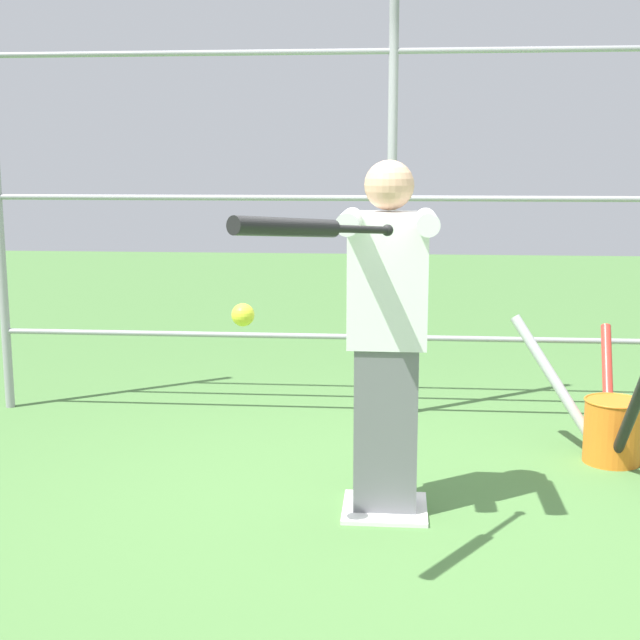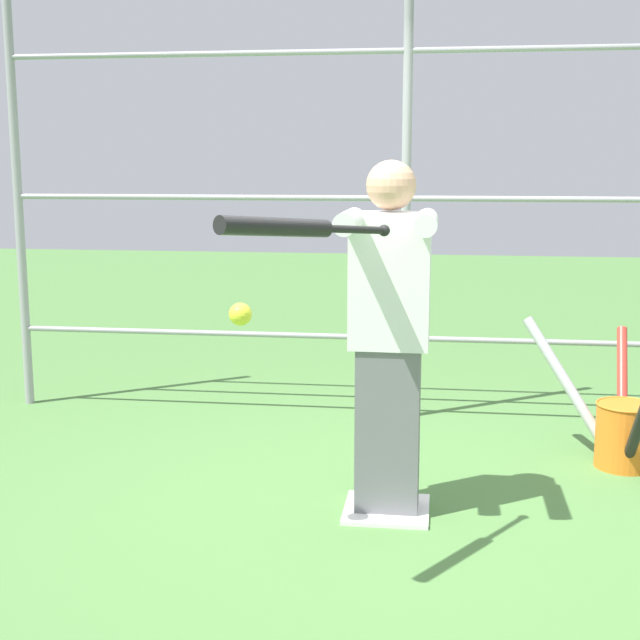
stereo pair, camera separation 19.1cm
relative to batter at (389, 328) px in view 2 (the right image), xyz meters
name	(u,v)px [view 2 (the right image)]	position (x,y,z in m)	size (l,w,h in m)	color
ground_plane	(387,511)	(0.00, -0.02, -0.89)	(24.00, 24.00, 0.00)	#4C7A3D
home_plate	(387,509)	(0.00, -0.02, -0.88)	(0.40, 0.40, 0.02)	white
fence_backstop	(406,198)	(0.00, -1.62, 0.52)	(5.18, 0.06, 2.83)	#939399
batter	(389,328)	(0.00, 0.00, 0.00)	(0.42, 0.56, 1.65)	slate
baseball_bat_swinging	(291,227)	(0.30, 0.87, 0.52)	(0.55, 0.77, 0.12)	black
softball_in_flight	(240,314)	(0.59, 0.45, 0.13)	(0.10, 0.10, 0.10)	yellow
bat_bucket	(621,427)	(-1.22, -0.83, -0.67)	(0.71, 1.23, 0.77)	orange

